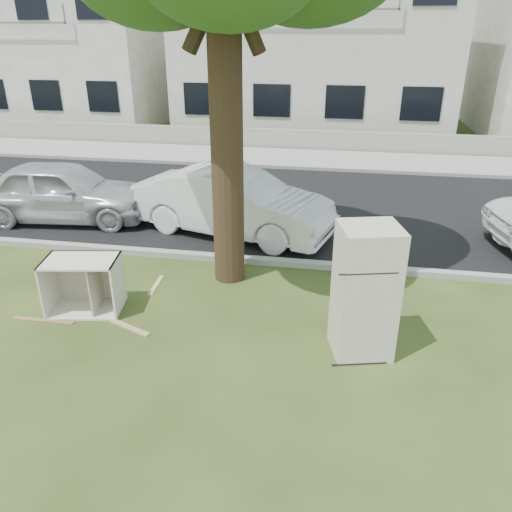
% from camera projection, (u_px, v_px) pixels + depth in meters
% --- Properties ---
extents(ground, '(120.00, 120.00, 0.00)m').
position_uv_depth(ground, '(230.00, 333.00, 7.36)').
color(ground, '#294017').
extents(road, '(120.00, 7.00, 0.01)m').
position_uv_depth(road, '(282.00, 204.00, 12.74)').
color(road, black).
rests_on(road, ground).
extents(kerb_near, '(120.00, 0.18, 0.12)m').
position_uv_depth(kerb_near, '(258.00, 263.00, 9.56)').
color(kerb_near, gray).
rests_on(kerb_near, ground).
extents(kerb_far, '(120.00, 0.18, 0.12)m').
position_uv_depth(kerb_far, '(296.00, 169.00, 15.92)').
color(kerb_far, gray).
rests_on(kerb_far, ground).
extents(sidewalk, '(120.00, 2.80, 0.01)m').
position_uv_depth(sidewalk, '(300.00, 159.00, 17.21)').
color(sidewalk, gray).
rests_on(sidewalk, ground).
extents(low_wall, '(120.00, 0.15, 0.70)m').
position_uv_depth(low_wall, '(304.00, 139.00, 18.50)').
color(low_wall, gray).
rests_on(low_wall, ground).
extents(townhouse_left, '(10.20, 8.16, 7.04)m').
position_uv_depth(townhouse_left, '(61.00, 42.00, 23.47)').
color(townhouse_left, white).
rests_on(townhouse_left, ground).
extents(townhouse_center, '(11.22, 8.16, 7.44)m').
position_uv_depth(townhouse_center, '(317.00, 38.00, 21.49)').
color(townhouse_center, silver).
rests_on(townhouse_center, ground).
extents(fridge, '(0.91, 0.87, 1.85)m').
position_uv_depth(fridge, '(365.00, 292.00, 6.61)').
color(fridge, beige).
rests_on(fridge, ground).
extents(cabinet, '(1.23, 0.88, 0.88)m').
position_uv_depth(cabinet, '(84.00, 285.00, 7.81)').
color(cabinet, silver).
rests_on(cabinet, ground).
extents(plank_a, '(0.98, 0.09, 0.02)m').
position_uv_depth(plank_a, '(44.00, 320.00, 7.67)').
color(plank_a, olive).
rests_on(plank_a, ground).
extents(plank_b, '(0.92, 0.46, 0.02)m').
position_uv_depth(plank_b, '(125.00, 326.00, 7.53)').
color(plank_b, tan).
rests_on(plank_b, ground).
extents(plank_c, '(0.12, 0.72, 0.02)m').
position_uv_depth(plank_c, '(156.00, 285.00, 8.73)').
color(plank_c, tan).
rests_on(plank_c, ground).
extents(car_center, '(4.56, 2.61, 1.42)m').
position_uv_depth(car_center, '(234.00, 202.00, 10.68)').
color(car_center, white).
rests_on(car_center, ground).
extents(car_left, '(4.21, 2.02, 1.39)m').
position_uv_depth(car_left, '(63.00, 191.00, 11.47)').
color(car_left, '#B8BAC0').
rests_on(car_left, ground).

